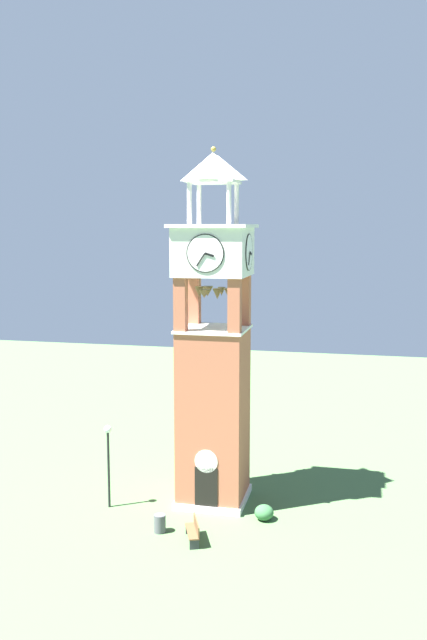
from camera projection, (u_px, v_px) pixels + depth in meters
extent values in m
plane|color=#476B3D|center=(213.00, 500.00, 32.72)|extent=(80.00, 80.00, 0.00)
cube|color=#AD5B42|center=(213.00, 417.00, 32.13)|extent=(3.09, 3.09, 8.52)
cube|color=silver|center=(213.00, 497.00, 32.70)|extent=(3.29, 3.29, 0.35)
cube|color=black|center=(206.00, 490.00, 31.06)|extent=(1.10, 0.04, 2.20)
cylinder|color=silver|center=(206.00, 461.00, 30.86)|extent=(1.10, 0.04, 1.10)
cube|color=#AD5B42|center=(181.00, 306.00, 30.41)|extent=(0.56, 0.56, 2.60)
cube|color=#AD5B42|center=(235.00, 307.00, 29.86)|extent=(0.56, 0.56, 2.60)
cube|color=#AD5B42|center=(194.00, 300.00, 32.85)|extent=(0.56, 0.56, 2.60)
cube|color=#AD5B42|center=(244.00, 301.00, 32.30)|extent=(0.56, 0.56, 2.60)
cube|color=silver|center=(213.00, 329.00, 31.53)|extent=(3.25, 3.25, 0.12)
cone|color=brown|center=(228.00, 293.00, 31.26)|extent=(0.43, 0.43, 0.41)
cone|color=brown|center=(222.00, 291.00, 31.86)|extent=(0.38, 0.38, 0.41)
cone|color=brown|center=(208.00, 291.00, 31.91)|extent=(0.55, 0.55, 0.50)
cone|color=brown|center=(199.00, 292.00, 31.48)|extent=(0.44, 0.44, 0.54)
cone|color=brown|center=(204.00, 294.00, 30.75)|extent=(0.56, 0.56, 0.41)
cone|color=brown|center=(217.00, 294.00, 30.62)|extent=(0.45, 0.45, 0.50)
cube|color=silver|center=(213.00, 252.00, 31.02)|extent=(3.33, 3.33, 2.24)
cylinder|color=white|center=(205.00, 253.00, 29.39)|extent=(1.70, 0.05, 1.70)
torus|color=black|center=(205.00, 253.00, 29.39)|extent=(1.73, 0.06, 1.73)
cube|color=black|center=(209.00, 255.00, 29.30)|extent=(0.43, 0.03, 0.20)
cube|color=black|center=(201.00, 260.00, 29.41)|extent=(0.43, 0.03, 0.60)
cylinder|color=white|center=(221.00, 251.00, 32.65)|extent=(1.70, 0.05, 1.70)
torus|color=black|center=(221.00, 251.00, 32.65)|extent=(1.73, 0.06, 1.73)
cube|color=black|center=(225.00, 252.00, 32.67)|extent=(0.43, 0.03, 0.20)
cube|color=black|center=(218.00, 256.00, 32.78)|extent=(0.43, 0.03, 0.60)
cylinder|color=white|center=(179.00, 252.00, 31.39)|extent=(0.05, 1.70, 1.70)
torus|color=black|center=(179.00, 252.00, 31.39)|extent=(0.06, 1.73, 1.73)
cube|color=black|center=(179.00, 253.00, 31.61)|extent=(0.03, 0.43, 0.20)
cube|color=black|center=(177.00, 258.00, 31.26)|extent=(0.03, 0.43, 0.60)
cylinder|color=white|center=(249.00, 252.00, 30.65)|extent=(0.05, 1.70, 1.70)
torus|color=black|center=(249.00, 252.00, 30.65)|extent=(0.06, 1.73, 1.73)
cube|color=black|center=(251.00, 253.00, 30.84)|extent=(0.03, 0.43, 0.20)
cube|color=black|center=(249.00, 259.00, 30.50)|extent=(0.03, 0.43, 0.60)
cube|color=silver|center=(213.00, 226.00, 30.85)|extent=(3.69, 3.69, 0.16)
cylinder|color=silver|center=(189.00, 203.00, 30.02)|extent=(0.22, 0.22, 1.88)
cylinder|color=silver|center=(229.00, 203.00, 29.63)|extent=(0.22, 0.22, 1.88)
cylinder|color=silver|center=(199.00, 205.00, 31.79)|extent=(0.22, 0.22, 1.88)
cylinder|color=silver|center=(237.00, 204.00, 31.39)|extent=(0.22, 0.22, 1.88)
cube|color=silver|center=(213.00, 182.00, 30.57)|extent=(2.27, 2.27, 0.12)
pyramid|color=silver|center=(213.00, 166.00, 30.47)|extent=(2.27, 2.27, 1.30)
sphere|color=#B79338|center=(213.00, 149.00, 30.36)|extent=(0.24, 0.24, 0.24)
cube|color=brown|center=(192.00, 531.00, 28.38)|extent=(1.00, 1.65, 0.06)
cube|color=brown|center=(197.00, 525.00, 28.37)|extent=(0.63, 1.51, 0.44)
cube|color=#2D2D33|center=(194.00, 544.00, 27.71)|extent=(0.40, 0.22, 0.42)
cube|color=#2D2D33|center=(190.00, 529.00, 29.12)|extent=(0.40, 0.22, 0.42)
cylinder|color=black|center=(109.00, 470.00, 31.69)|extent=(0.12, 0.12, 3.70)
sphere|color=silver|center=(108.00, 429.00, 31.41)|extent=(0.36, 0.36, 0.36)
cylinder|color=#4C4C51|center=(160.00, 523.00, 29.25)|extent=(0.52, 0.52, 0.80)
ellipsoid|color=#336638|center=(264.00, 512.00, 30.48)|extent=(0.88, 0.88, 0.71)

